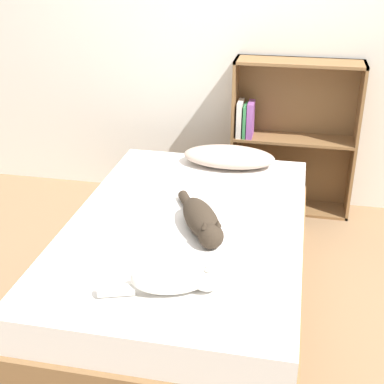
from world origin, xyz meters
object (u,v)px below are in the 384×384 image
at_px(cat_light, 178,276).
at_px(bookshelf, 290,135).
at_px(bed, 187,260).
at_px(cat_dark, 202,220).
at_px(pillow, 229,157).

distance_m(cat_light, bookshelf, 1.93).
height_order(bed, bookshelf, bookshelf).
relative_size(bed, cat_dark, 3.46).
distance_m(bed, bookshelf, 1.40).
bearing_deg(cat_dark, cat_light, -27.35).
xyz_separation_m(bed, cat_light, (0.10, -0.61, 0.33)).
distance_m(pillow, cat_light, 1.40).
height_order(cat_light, cat_dark, cat_light).
bearing_deg(cat_light, cat_dark, 71.34).
distance_m(bed, pillow, 0.86).
xyz_separation_m(bed, bookshelf, (0.48, 1.28, 0.32)).
bearing_deg(bookshelf, pillow, -127.37).
relative_size(cat_light, cat_dark, 0.92).
relative_size(bed, pillow, 3.25).
bearing_deg(pillow, bed, -98.20).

